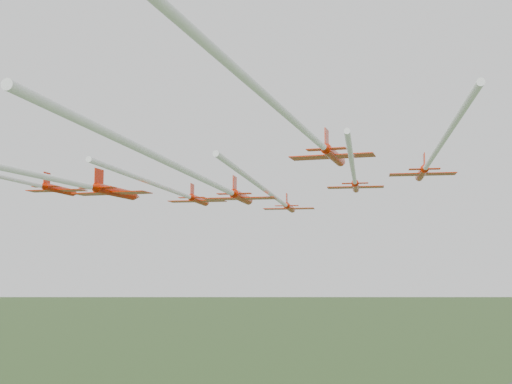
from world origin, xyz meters
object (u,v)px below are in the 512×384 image
Objects in this scene: jet_row2_right at (354,177)px; jet_row3_right at (430,160)px; jet_lead at (277,199)px; jet_row2_left at (181,194)px; jet_row4_right at (309,134)px; jet_row3_mid at (213,184)px; jet_row4_left at (36,175)px.

jet_row2_right reaches higher than jet_row3_right.
jet_row2_left reaches higher than jet_lead.
jet_row3_right is 16.63m from jet_row4_right.
jet_row2_right is at bearing 49.11° from jet_row3_mid.
jet_row3_mid is at bearing -98.70° from jet_lead.
jet_lead is at bearing 145.66° from jet_row2_right.
jet_lead is 1.28× the size of jet_row2_left.
jet_row3_mid is (-6.00, -21.60, -2.59)m from jet_row2_right.
jet_row2_left is at bearing 85.65° from jet_row4_left.
jet_row4_left is at bearing -162.35° from jet_row3_right.
jet_row2_right is at bearing 89.27° from jet_row4_right.
jet_row2_right is at bearing 120.68° from jet_row3_right.
jet_row4_right is (14.03, -2.74, 3.36)m from jet_row3_mid.
jet_row4_left is 27.04m from jet_row4_right.
jet_row2_right reaches higher than jet_row2_left.
jet_row2_left is at bearing 151.59° from jet_row3_right.
jet_lead is at bearing 17.45° from jet_row2_left.
jet_lead is 1.03× the size of jet_row4_right.
jet_lead is 1.31× the size of jet_row3_right.
jet_row4_right is at bearing -98.21° from jet_row2_right.
jet_row3_right is (27.34, -10.63, 1.62)m from jet_lead.
jet_lead is 24.68m from jet_row3_mid.
jet_row3_right is 0.68× the size of jet_row4_left.
jet_row3_mid is 18.40m from jet_row4_left.
jet_row2_right is (13.58, -1.88, 1.82)m from jet_lead.
jet_row4_left is at bearing -100.65° from jet_row2_left.
jet_row3_mid is at bearing -173.83° from jet_row3_right.
jet_row4_left is at bearing -169.81° from jet_row4_right.
jet_row3_right is (19.76, 12.85, 2.39)m from jet_row3_mid.
jet_row2_left is 0.76× the size of jet_row3_mid.
jet_row4_right reaches higher than jet_row4_left.
jet_row2_left is at bearing 133.38° from jet_row4_right.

